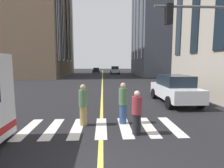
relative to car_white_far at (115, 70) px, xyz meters
name	(u,v)px	position (x,y,z in m)	size (l,w,h in m)	color
lane_centre_line	(102,83)	(-20.26, 3.05, -0.96)	(80.00, 0.16, 0.01)	#D8C64C
crosswalk_marking	(101,128)	(-36.93, 3.05, -0.96)	(2.40, 6.45, 0.01)	silver
car_white_far	(115,70)	(0.00, 0.00, 0.00)	(4.70, 2.14, 1.88)	silver
car_black_oncoming	(96,70)	(4.34, 4.80, -0.27)	(3.90, 1.89, 1.40)	black
car_white_trailing	(175,89)	(-32.55, -1.85, 0.00)	(4.70, 2.14, 1.88)	silver
pedestrian_near	(137,113)	(-37.67, 1.71, -0.13)	(0.38, 0.38, 1.68)	black
pedestrian_companion	(83,105)	(-36.59, 3.82, -0.07)	(0.38, 0.38, 1.80)	#997F4C
pedestrian_far	(123,103)	(-36.46, 2.09, -0.04)	(0.38, 0.38, 1.84)	#2D4C7F
traffic_light_mast	(213,37)	(-35.68, -2.29, 2.95)	(0.36, 4.59, 5.50)	#595B60
building_left_near	(36,18)	(-5.79, 16.54, 10.98)	(17.34, 12.09, 23.90)	#846B51
building_right_near	(158,16)	(-5.20, -8.87, 11.77)	(14.78, 8.98, 25.47)	#565B66
building_left_far	(43,21)	(-7.77, 14.57, 9.88)	(14.99, 8.15, 21.70)	#846B51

